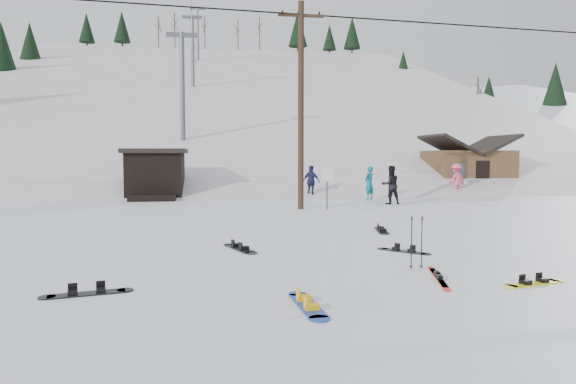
{
  "coord_description": "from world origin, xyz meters",
  "views": [
    {
      "loc": [
        -1.77,
        -8.29,
        2.33
      ],
      "look_at": [
        0.13,
        4.94,
        1.4
      ],
      "focal_mm": 32.0,
      "sensor_mm": 36.0,
      "label": 1
    }
  ],
  "objects": [
    {
      "name": "board_scatter_d",
      "position": [
        2.79,
        3.58,
        0.03
      ],
      "size": [
        1.05,
        1.08,
        0.1
      ],
      "rotation": [
        0.0,
        0.0,
        -0.8
      ],
      "color": "black",
      "rests_on": "ground"
    },
    {
      "name": "ground",
      "position": [
        0.0,
        0.0,
        0.0
      ],
      "size": [
        200.0,
        200.0,
        0.0
      ],
      "primitive_type": "plane",
      "color": "white",
      "rests_on": "ground"
    },
    {
      "name": "skier_teal",
      "position": [
        6.49,
        18.38,
        0.89
      ],
      "size": [
        0.78,
        0.74,
        1.79
      ],
      "primitive_type": "imported",
      "rotation": [
        0.0,
        0.0,
        3.81
      ],
      "color": "#0C6F7D",
      "rests_on": "ground"
    },
    {
      "name": "ski_slope",
      "position": [
        0.0,
        55.0,
        -12.0
      ],
      "size": [
        60.0,
        85.24,
        65.97
      ],
      "primitive_type": "cube",
      "rotation": [
        0.31,
        0.0,
        0.0
      ],
      "color": "silver",
      "rests_on": "ground"
    },
    {
      "name": "lift_tower_mid",
      "position": [
        -4.0,
        50.0,
        14.36
      ],
      "size": [
        2.2,
        0.36,
        8.0
      ],
      "color": "#595B60",
      "rests_on": "ski_slope"
    },
    {
      "name": "board_scatter_f",
      "position": [
        3.38,
        7.01,
        0.03
      ],
      "size": [
        0.53,
        1.56,
        0.11
      ],
      "rotation": [
        0.0,
        0.0,
        1.39
      ],
      "color": "black",
      "rests_on": "ground"
    },
    {
      "name": "board_scatter_a",
      "position": [
        -3.93,
        0.63,
        0.03
      ],
      "size": [
        1.48,
        0.56,
        0.11
      ],
      "rotation": [
        0.0,
        0.0,
        0.23
      ],
      "color": "black",
      "rests_on": "ground"
    },
    {
      "name": "utility_pole",
      "position": [
        2.0,
        14.0,
        4.68
      ],
      "size": [
        2.0,
        0.26,
        9.0
      ],
      "color": "#3A2819",
      "rests_on": "ground"
    },
    {
      "name": "lift_tower_near",
      "position": [
        -4.0,
        30.0,
        7.86
      ],
      "size": [
        2.2,
        0.36,
        8.0
      ],
      "color": "#595B60",
      "rests_on": "ski_slope"
    },
    {
      "name": "hero_skis",
      "position": [
        2.45,
        0.86,
        0.03
      ],
      "size": [
        0.61,
        1.91,
        0.1
      ],
      "rotation": [
        0.0,
        0.0,
        -0.26
      ],
      "color": "red",
      "rests_on": "ground"
    },
    {
      "name": "skier_navy",
      "position": [
        3.6,
        19.86,
        0.91
      ],
      "size": [
        1.09,
        1.04,
        1.82
      ],
      "primitive_type": "imported",
      "rotation": [
        0.0,
        0.0,
        2.42
      ],
      "color": "#1D2048",
      "rests_on": "ground"
    },
    {
      "name": "hero_snowboard",
      "position": [
        -0.36,
        -0.58,
        0.03
      ],
      "size": [
        0.41,
        1.64,
        0.11
      ],
      "rotation": [
        0.0,
        0.0,
        1.65
      ],
      "color": "#1B42B0",
      "rests_on": "ground"
    },
    {
      "name": "cabin",
      "position": [
        15.0,
        24.0,
        1.48
      ],
      "size": [
        5.39,
        4.4,
        3.77
      ],
      "color": "brown",
      "rests_on": "ground"
    },
    {
      "name": "board_scatter_b",
      "position": [
        -1.15,
        4.49,
        0.03
      ],
      "size": [
        0.79,
        1.55,
        0.12
      ],
      "rotation": [
        0.0,
        0.0,
        1.94
      ],
      "color": "black",
      "rests_on": "ground"
    },
    {
      "name": "lift_hut",
      "position": [
        -5.0,
        20.94,
        1.36
      ],
      "size": [
        3.4,
        4.1,
        2.75
      ],
      "color": "black",
      "rests_on": "ground"
    },
    {
      "name": "ridge_right",
      "position": [
        38.0,
        50.0,
        -11.0
      ],
      "size": [
        45.66,
        93.98,
        54.59
      ],
      "primitive_type": "cube",
      "rotation": [
        0.21,
        -0.05,
        -0.12
      ],
      "color": "white",
      "rests_on": "ground"
    },
    {
      "name": "skier_dark",
      "position": [
        6.74,
        15.71,
        0.94
      ],
      "size": [
        0.94,
        0.75,
        1.87
      ],
      "primitive_type": "imported",
      "rotation": [
        0.0,
        0.0,
        3.19
      ],
      "color": "black",
      "rests_on": "ground"
    },
    {
      "name": "board_scatter_e",
      "position": [
        3.99,
        0.2,
        0.03
      ],
      "size": [
        1.38,
        0.55,
        0.1
      ],
      "rotation": [
        0.0,
        0.0,
        0.25
      ],
      "color": "#FFF71C",
      "rests_on": "ground"
    },
    {
      "name": "ski_poles",
      "position": [
        2.36,
        1.73,
        0.56
      ],
      "size": [
        0.3,
        0.08,
        1.1
      ],
      "color": "black",
      "rests_on": "ground"
    },
    {
      "name": "lift_tower_far",
      "position": [
        -4.0,
        70.0,
        20.86
      ],
      "size": [
        2.2,
        0.36,
        8.0
      ],
      "color": "#595B60",
      "rests_on": "ski_slope"
    },
    {
      "name": "skier_pink",
      "position": [
        12.44,
        20.33,
        0.95
      ],
      "size": [
        1.39,
        1.09,
        1.89
      ],
      "primitive_type": "imported",
      "rotation": [
        0.0,
        0.0,
        3.5
      ],
      "color": "#EF5473",
      "rests_on": "ground"
    },
    {
      "name": "treeline_crest",
      "position": [
        0.0,
        86.0,
        0.0
      ],
      "size": [
        50.0,
        6.0,
        10.0
      ],
      "primitive_type": null,
      "color": "black",
      "rests_on": "ski_slope"
    },
    {
      "name": "treeline_right",
      "position": [
        36.0,
        42.0,
        0.0
      ],
      "size": [
        20.0,
        60.0,
        10.0
      ],
      "primitive_type": null,
      "color": "black",
      "rests_on": "ground"
    },
    {
      "name": "trail_sign",
      "position": [
        3.1,
        13.58,
        1.27
      ],
      "size": [
        0.5,
        0.09,
        1.85
      ],
      "color": "#595B60",
      "rests_on": "ground"
    }
  ]
}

